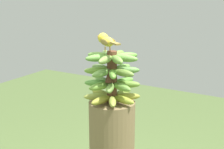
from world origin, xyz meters
name	(u,v)px	position (x,y,z in m)	size (l,w,h in m)	color
banana_bunch	(112,77)	(0.00, 0.00, 1.32)	(0.27, 0.27, 0.24)	brown
perched_bird	(106,40)	(0.02, 0.01, 1.49)	(0.17, 0.11, 0.08)	#C68933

